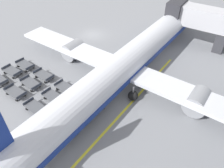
{
  "coord_description": "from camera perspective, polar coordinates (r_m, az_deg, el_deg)",
  "views": [
    {
      "loc": [
        23.11,
        -30.4,
        19.66
      ],
      "look_at": [
        11.79,
        -11.95,
        1.45
      ],
      "focal_mm": 35.0,
      "sensor_mm": 36.0,
      "label": 1
    }
  ],
  "objects": [
    {
      "name": "baggage_dolly_row_mid_a_col_a",
      "position": [
        35.25,
        -24.59,
        3.02
      ],
      "size": [
        3.68,
        1.81,
        0.92
      ],
      "color": "#515459",
      "rests_on": "ground_plane"
    },
    {
      "name": "baggage_dolly_row_mid_a_col_d",
      "position": [
        26.4,
        -9.11,
        -7.21
      ],
      "size": [
        3.71,
        1.93,
        0.92
      ],
      "color": "#515459",
      "rests_on": "ground_plane"
    },
    {
      "name": "baggage_dolly_row_mid_b_col_b",
      "position": [
        32.77,
        -17.35,
        2.13
      ],
      "size": [
        3.7,
        1.9,
        0.92
      ],
      "color": "#515459",
      "rests_on": "ground_plane"
    },
    {
      "name": "airplane",
      "position": [
        30.05,
        4.53,
        5.92
      ],
      "size": [
        38.46,
        45.2,
        11.02
      ],
      "color": "silver",
      "rests_on": "ground_plane"
    },
    {
      "name": "baggage_dolly_row_near_col_d",
      "position": [
        25.4,
        -12.5,
        -10.32
      ],
      "size": [
        3.69,
        1.85,
        0.92
      ],
      "color": "#515459",
      "rests_on": "ground_plane"
    },
    {
      "name": "ground_plane",
      "position": [
        42.96,
        -5.2,
        12.67
      ],
      "size": [
        500.0,
        500.0,
        0.0
      ],
      "primitive_type": "plane",
      "color": "gray"
    },
    {
      "name": "baggage_dolly_row_near_col_b",
      "position": [
        31.2,
        -23.88,
        -1.99
      ],
      "size": [
        3.69,
        1.85,
        0.92
      ],
      "color": "#515459",
      "rests_on": "ground_plane"
    },
    {
      "name": "stand_guidance_stripe",
      "position": [
        24.94,
        -1.48,
        -11.96
      ],
      "size": [
        2.71,
        34.76,
        0.01
      ],
      "color": "yellow",
      "rests_on": "ground_plane"
    },
    {
      "name": "baggage_dolly_row_mid_b_col_d",
      "position": [
        27.4,
        -5.54,
        -4.61
      ],
      "size": [
        3.67,
        1.79,
        0.92
      ],
      "color": "#515459",
      "rests_on": "ground_plane"
    },
    {
      "name": "baggage_dolly_row_mid_b_col_c",
      "position": [
        29.82,
        -11.98,
        -1.03
      ],
      "size": [
        3.71,
        1.93,
        0.92
      ],
      "color": "#515459",
      "rests_on": "ground_plane"
    },
    {
      "name": "baggage_dolly_row_mid_b_col_a",
      "position": [
        35.9,
        -21.73,
        4.62
      ],
      "size": [
        3.71,
        1.97,
        0.92
      ],
      "color": "#515459",
      "rests_on": "ground_plane"
    },
    {
      "name": "baggage_dolly_row_near_col_c",
      "position": [
        28.09,
        -19.24,
        -5.88
      ],
      "size": [
        3.7,
        1.9,
        0.92
      ],
      "color": "#515459",
      "rests_on": "ground_plane"
    },
    {
      "name": "baggage_dolly_row_mid_a_col_b",
      "position": [
        31.9,
        -20.45,
        0.13
      ],
      "size": [
        3.71,
        1.98,
        0.92
      ],
      "color": "#515459",
      "rests_on": "ground_plane"
    },
    {
      "name": "baggage_dolly_row_mid_a_col_c",
      "position": [
        28.88,
        -14.97,
        -3.25
      ],
      "size": [
        3.7,
        1.87,
        0.92
      ],
      "color": "#515459",
      "rests_on": "ground_plane"
    }
  ]
}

